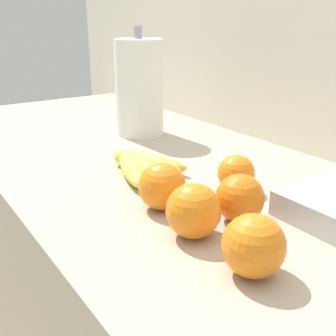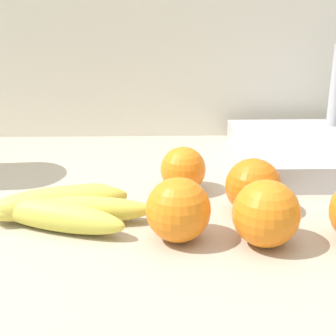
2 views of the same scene
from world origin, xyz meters
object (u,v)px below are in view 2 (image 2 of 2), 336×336
(orange_right, at_px, (183,169))
(banana_bunch, at_px, (59,208))
(orange_front, at_px, (178,210))
(orange_far_right, at_px, (253,186))
(orange_back_left, at_px, (266,213))

(orange_right, bearing_deg, banana_bunch, -149.32)
(orange_front, relative_size, orange_right, 1.16)
(banana_bunch, bearing_deg, orange_far_right, 4.84)
(banana_bunch, relative_size, orange_right, 3.28)
(banana_bunch, bearing_deg, orange_right, 30.68)
(orange_front, height_order, orange_far_right, orange_front)
(orange_back_left, height_order, orange_front, orange_back_left)
(orange_back_left, relative_size, orange_front, 1.02)
(banana_bunch, xyz_separation_m, orange_far_right, (0.25, 0.02, 0.02))
(orange_far_right, bearing_deg, banana_bunch, -175.16)
(orange_back_left, bearing_deg, banana_bunch, 165.22)
(orange_back_left, distance_m, orange_far_right, 0.09)
(banana_bunch, relative_size, orange_back_left, 2.76)
(orange_front, distance_m, orange_far_right, 0.13)
(banana_bunch, relative_size, orange_far_right, 2.93)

